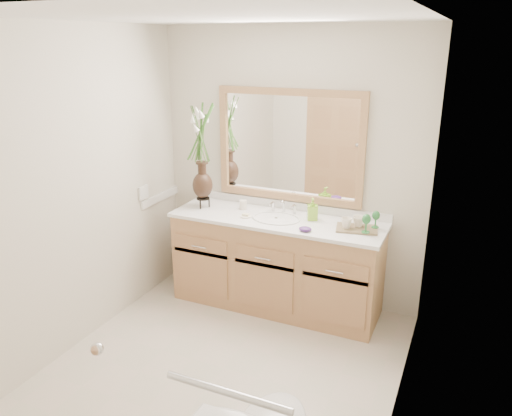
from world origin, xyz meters
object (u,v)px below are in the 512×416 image
at_px(flower_vase, 201,143).
at_px(tray, 357,229).
at_px(soap_bottle, 312,210).
at_px(tumbler, 243,205).

distance_m(flower_vase, tray, 1.52).
distance_m(soap_bottle, tray, 0.42).
height_order(flower_vase, tumbler, flower_vase).
bearing_deg(tray, soap_bottle, 157.04).
relative_size(flower_vase, tray, 2.69).
bearing_deg(tumbler, flower_vase, -164.43).
bearing_deg(tumbler, soap_bottle, -0.73).
relative_size(flower_vase, tumbler, 10.54).
relative_size(tumbler, tray, 0.26).
bearing_deg(flower_vase, tray, 0.38).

